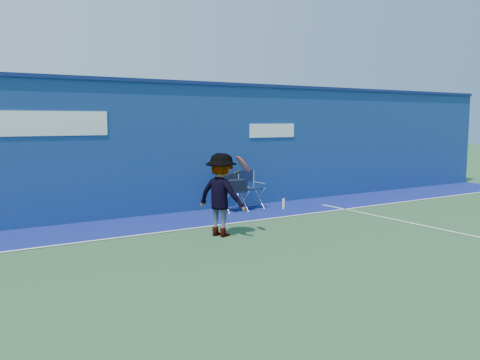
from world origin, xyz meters
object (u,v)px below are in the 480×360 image
directors_chair_left (234,196)px  tennis_player (221,195)px  directors_chair_right (249,197)px  water_bottle (284,204)px

directors_chair_left → tennis_player: size_ratio=0.57×
directors_chair_right → water_bottle: bearing=-38.4°
directors_chair_right → tennis_player: (-2.07, -2.21, 0.49)m
tennis_player → directors_chair_left: bearing=53.4°
directors_chair_right → tennis_player: size_ratio=0.60×
directors_chair_left → directors_chair_right: (0.54, 0.15, -0.09)m
tennis_player → water_bottle: bearing=31.8°
directors_chair_right → water_bottle: directors_chair_right is taller
tennis_player → directors_chair_right: bearing=46.9°
directors_chair_left → directors_chair_right: directors_chair_right is taller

